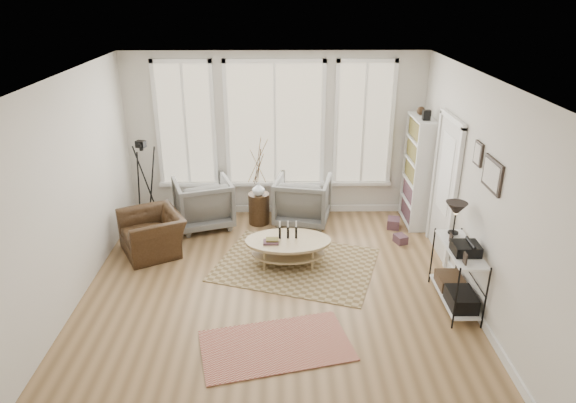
{
  "coord_description": "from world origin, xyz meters",
  "views": [
    {
      "loc": [
        0.11,
        -6.01,
        3.91
      ],
      "look_at": [
        0.2,
        0.6,
        1.1
      ],
      "focal_mm": 32.0,
      "sensor_mm": 36.0,
      "label": 1
    }
  ],
  "objects_px": {
    "bookcase": "(417,171)",
    "low_shelf": "(458,270)",
    "armchair_left": "(203,203)",
    "side_table": "(258,184)",
    "coffee_table": "(288,245)",
    "accent_chair": "(152,233)",
    "armchair_right": "(303,200)"
  },
  "relations": [
    {
      "from": "bookcase",
      "to": "low_shelf",
      "type": "bearing_deg",
      "value": -91.28
    },
    {
      "from": "low_shelf",
      "to": "armchair_left",
      "type": "bearing_deg",
      "value": 145.98
    },
    {
      "from": "side_table",
      "to": "coffee_table",
      "type": "bearing_deg",
      "value": -71.61
    },
    {
      "from": "bookcase",
      "to": "armchair_left",
      "type": "distance_m",
      "value": 3.72
    },
    {
      "from": "bookcase",
      "to": "accent_chair",
      "type": "distance_m",
      "value": 4.51
    },
    {
      "from": "armchair_left",
      "to": "side_table",
      "type": "height_order",
      "value": "side_table"
    },
    {
      "from": "armchair_right",
      "to": "bookcase",
      "type": "bearing_deg",
      "value": -168.94
    },
    {
      "from": "low_shelf",
      "to": "armchair_right",
      "type": "xyz_separation_m",
      "value": [
        -1.9,
        2.54,
        -0.09
      ]
    },
    {
      "from": "low_shelf",
      "to": "accent_chair",
      "type": "height_order",
      "value": "low_shelf"
    },
    {
      "from": "armchair_right",
      "to": "low_shelf",
      "type": "bearing_deg",
      "value": 138.54
    },
    {
      "from": "low_shelf",
      "to": "armchair_left",
      "type": "height_order",
      "value": "low_shelf"
    },
    {
      "from": "armchair_left",
      "to": "armchair_right",
      "type": "bearing_deg",
      "value": 164.33
    },
    {
      "from": "bookcase",
      "to": "armchair_left",
      "type": "xyz_separation_m",
      "value": [
        -3.68,
        -0.07,
        -0.53
      ]
    },
    {
      "from": "bookcase",
      "to": "accent_chair",
      "type": "xyz_separation_m",
      "value": [
        -4.35,
        -1.03,
        -0.64
      ]
    },
    {
      "from": "low_shelf",
      "to": "side_table",
      "type": "relative_size",
      "value": 0.85
    },
    {
      "from": "low_shelf",
      "to": "coffee_table",
      "type": "xyz_separation_m",
      "value": [
        -2.18,
        1.08,
        -0.2
      ]
    },
    {
      "from": "coffee_table",
      "to": "accent_chair",
      "type": "relative_size",
      "value": 1.31
    },
    {
      "from": "accent_chair",
      "to": "armchair_right",
      "type": "bearing_deg",
      "value": 85.24
    },
    {
      "from": "coffee_table",
      "to": "side_table",
      "type": "relative_size",
      "value": 0.84
    },
    {
      "from": "armchair_left",
      "to": "armchair_right",
      "type": "relative_size",
      "value": 1.01
    },
    {
      "from": "low_shelf",
      "to": "accent_chair",
      "type": "distance_m",
      "value": 4.55
    },
    {
      "from": "side_table",
      "to": "accent_chair",
      "type": "bearing_deg",
      "value": -147.45
    },
    {
      "from": "armchair_right",
      "to": "accent_chair",
      "type": "bearing_deg",
      "value": 35.43
    },
    {
      "from": "accent_chair",
      "to": "side_table",
      "type": "bearing_deg",
      "value": 94.09
    },
    {
      "from": "armchair_left",
      "to": "armchair_right",
      "type": "distance_m",
      "value": 1.72
    },
    {
      "from": "side_table",
      "to": "accent_chair",
      "type": "distance_m",
      "value": 1.97
    },
    {
      "from": "side_table",
      "to": "armchair_left",
      "type": "bearing_deg",
      "value": -174.85
    },
    {
      "from": "side_table",
      "to": "bookcase",
      "type": "bearing_deg",
      "value": -0.24
    },
    {
      "from": "accent_chair",
      "to": "armchair_left",
      "type": "bearing_deg",
      "value": 116.36
    },
    {
      "from": "armchair_left",
      "to": "side_table",
      "type": "relative_size",
      "value": 0.61
    },
    {
      "from": "low_shelf",
      "to": "armchair_right",
      "type": "bearing_deg",
      "value": 126.8
    },
    {
      "from": "bookcase",
      "to": "side_table",
      "type": "distance_m",
      "value": 2.73
    }
  ]
}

